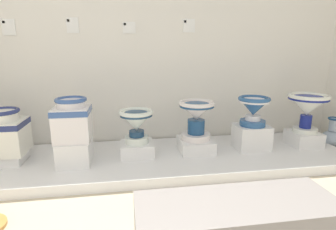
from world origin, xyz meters
name	(u,v)px	position (x,y,z in m)	size (l,w,h in m)	color
wall_back	(162,19)	(2.09, 2.57, 1.44)	(4.38, 0.06, 2.87)	white
display_platform	(170,158)	(2.09, 2.02, 0.05)	(3.61, 1.01, 0.09)	white
plinth_block_rightmost	(8,158)	(0.58, 2.05, 0.14)	(0.29, 0.28, 0.10)	white
antique_toilet_rightmost	(4,131)	(0.58, 2.05, 0.40)	(0.36, 0.35, 0.41)	white
plinth_block_slender_white	(75,151)	(1.19, 1.96, 0.20)	(0.29, 0.36, 0.22)	white
antique_toilet_slender_white	(72,119)	(1.19, 1.96, 0.51)	(0.32, 0.33, 0.39)	white
plinth_block_squat_floral	(137,149)	(1.77, 2.05, 0.16)	(0.32, 0.30, 0.13)	white
antique_toilet_squat_floral	(136,122)	(1.77, 2.05, 0.43)	(0.33, 0.33, 0.33)	white
plinth_block_leftmost	(196,145)	(2.37, 2.08, 0.15)	(0.34, 0.36, 0.13)	white
antique_toilet_leftmost	(196,115)	(2.37, 2.08, 0.47)	(0.36, 0.36, 0.40)	white
plinth_block_central_ornate	(251,137)	(2.97, 2.05, 0.22)	(0.34, 0.28, 0.25)	white
antique_toilet_central_ornate	(254,108)	(2.97, 2.05, 0.53)	(0.32, 0.32, 0.30)	#2C5890
plinth_block_tall_cobalt	(304,138)	(3.59, 2.06, 0.17)	(0.30, 0.30, 0.15)	white
antique_toilet_tall_cobalt	(308,106)	(3.59, 2.06, 0.53)	(0.42, 0.42, 0.41)	white
info_placard_first	(8,27)	(0.55, 2.54, 1.33)	(0.13, 0.01, 0.16)	white
info_placard_second	(73,25)	(1.16, 2.54, 1.36)	(0.12, 0.01, 0.15)	white
info_placard_third	(129,28)	(1.74, 2.54, 1.34)	(0.13, 0.01, 0.12)	white
info_placard_fourth	(189,26)	(2.39, 2.54, 1.37)	(0.13, 0.01, 0.14)	white
decorative_vase_spare	(332,137)	(3.98, 2.11, 0.15)	(0.22, 0.22, 0.37)	navy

